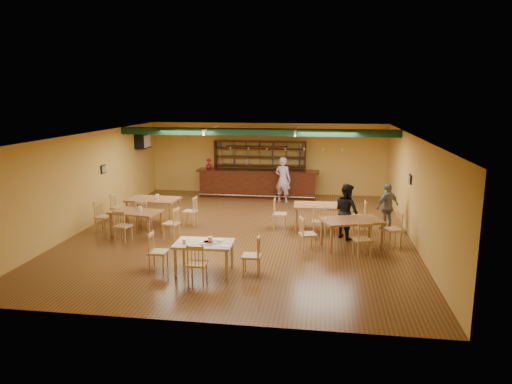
% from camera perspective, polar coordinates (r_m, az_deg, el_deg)
% --- Properties ---
extents(floor, '(12.00, 12.00, 0.00)m').
position_cam_1_polar(floor, '(14.78, -1.52, -4.80)').
color(floor, '#533417').
rests_on(floor, ground).
extents(ceiling_beam, '(10.00, 0.30, 0.25)m').
position_cam_1_polar(ceiling_beam, '(17.00, 0.05, 7.21)').
color(ceiling_beam, black).
rests_on(ceiling_beam, ceiling).
extents(track_rail_left, '(0.05, 2.50, 0.05)m').
position_cam_1_polar(track_rail_left, '(17.92, -5.43, 7.61)').
color(track_rail_left, white).
rests_on(track_rail_left, ceiling).
extents(track_rail_right, '(0.05, 2.50, 0.05)m').
position_cam_1_polar(track_rail_right, '(17.45, 4.93, 7.51)').
color(track_rail_right, white).
rests_on(track_rail_right, ceiling).
extents(ac_unit, '(0.34, 0.70, 0.48)m').
position_cam_1_polar(ac_unit, '(19.64, -13.42, 5.96)').
color(ac_unit, white).
rests_on(ac_unit, wall_left).
extents(picture_left, '(0.04, 0.34, 0.28)m').
position_cam_1_polar(picture_left, '(16.88, -17.83, 2.62)').
color(picture_left, black).
rests_on(picture_left, wall_left).
extents(picture_right, '(0.04, 0.34, 0.28)m').
position_cam_1_polar(picture_right, '(14.90, 17.99, 1.47)').
color(picture_right, black).
rests_on(picture_right, wall_right).
extents(bar_counter, '(5.02, 0.85, 1.13)m').
position_cam_1_polar(bar_counter, '(19.65, 0.20, 1.02)').
color(bar_counter, black).
rests_on(bar_counter, ground).
extents(back_bar_hutch, '(3.89, 0.40, 2.28)m').
position_cam_1_polar(back_bar_hutch, '(20.17, 0.46, 2.95)').
color(back_bar_hutch, black).
rests_on(back_bar_hutch, ground).
extents(poinsettia, '(0.31, 0.31, 0.43)m').
position_cam_1_polar(poinsettia, '(19.91, -5.69, 3.38)').
color(poinsettia, maroon).
rests_on(poinsettia, bar_counter).
extents(dining_table_a, '(1.71, 1.09, 0.82)m').
position_cam_1_polar(dining_table_a, '(16.07, -12.17, -2.20)').
color(dining_table_a, '#9F6538').
rests_on(dining_table_a, ground).
extents(dining_table_b, '(1.62, 1.00, 0.79)m').
position_cam_1_polar(dining_table_b, '(15.10, 7.58, -2.99)').
color(dining_table_b, '#9F6538').
rests_on(dining_table_b, ground).
extents(dining_table_c, '(1.61, 1.13, 0.74)m').
position_cam_1_polar(dining_table_c, '(14.86, -14.14, -3.60)').
color(dining_table_c, '#9F6538').
rests_on(dining_table_c, ground).
extents(dining_table_d, '(1.84, 1.44, 0.80)m').
position_cam_1_polar(dining_table_d, '(13.47, 11.34, -4.90)').
color(dining_table_d, '#9F6538').
rests_on(dining_table_d, ground).
extents(near_table, '(1.39, 0.91, 0.74)m').
position_cam_1_polar(near_table, '(11.51, -6.21, -7.78)').
color(near_table, tan).
rests_on(near_table, ground).
extents(pizza_tray, '(0.46, 0.46, 0.01)m').
position_cam_1_polar(pizza_tray, '(11.37, -5.77, -6.03)').
color(pizza_tray, silver).
rests_on(pizza_tray, near_table).
extents(parmesan_shaker, '(0.08, 0.08, 0.11)m').
position_cam_1_polar(parmesan_shaker, '(11.36, -8.61, -5.87)').
color(parmesan_shaker, '#EAE5C6').
rests_on(parmesan_shaker, near_table).
extents(napkin_stack, '(0.22, 0.17, 0.03)m').
position_cam_1_polar(napkin_stack, '(11.49, -4.34, -5.77)').
color(napkin_stack, white).
rests_on(napkin_stack, near_table).
extents(pizza_server, '(0.33, 0.19, 0.00)m').
position_cam_1_polar(pizza_server, '(11.38, -4.99, -5.95)').
color(pizza_server, silver).
rests_on(pizza_server, pizza_tray).
extents(side_plate, '(0.22, 0.22, 0.01)m').
position_cam_1_polar(side_plate, '(11.09, -3.79, -6.46)').
color(side_plate, white).
rests_on(side_plate, near_table).
extents(patron_bar, '(0.77, 0.64, 1.80)m').
position_cam_1_polar(patron_bar, '(18.66, 3.24, 1.48)').
color(patron_bar, '#844AA1').
rests_on(patron_bar, ground).
extents(patron_right_a, '(0.97, 1.01, 1.63)m').
position_cam_1_polar(patron_right_a, '(14.24, 10.80, -2.24)').
color(patron_right_a, black).
rests_on(patron_right_a, ground).
extents(patron_right_b, '(0.91, 0.82, 1.49)m').
position_cam_1_polar(patron_right_b, '(15.42, 15.48, -1.68)').
color(patron_right_b, gray).
rests_on(patron_right_b, ground).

